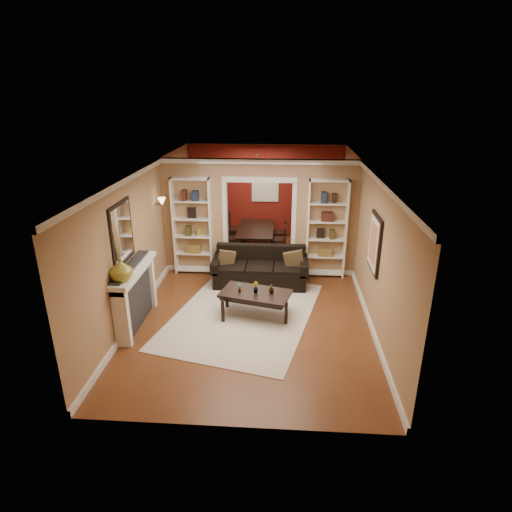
# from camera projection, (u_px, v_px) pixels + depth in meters

# --- Properties ---
(floor) EXTENTS (8.00, 8.00, 0.00)m
(floor) POSITION_uv_depth(u_px,v_px,m) (256.00, 292.00, 9.32)
(floor) COLOR brown
(floor) RESTS_ON ground
(ceiling) EXTENTS (8.00, 8.00, 0.00)m
(ceiling) POSITION_uv_depth(u_px,v_px,m) (256.00, 168.00, 8.34)
(ceiling) COLOR white
(ceiling) RESTS_ON ground
(wall_back) EXTENTS (8.00, 0.00, 8.00)m
(wall_back) POSITION_uv_depth(u_px,v_px,m) (265.00, 191.00, 12.55)
(wall_back) COLOR #A67F58
(wall_back) RESTS_ON ground
(wall_front) EXTENTS (8.00, 0.00, 8.00)m
(wall_front) POSITION_uv_depth(u_px,v_px,m) (232.00, 338.00, 5.11)
(wall_front) COLOR #A67F58
(wall_front) RESTS_ON ground
(wall_left) EXTENTS (0.00, 8.00, 8.00)m
(wall_left) POSITION_uv_depth(u_px,v_px,m) (149.00, 231.00, 8.98)
(wall_left) COLOR #A67F58
(wall_left) RESTS_ON ground
(wall_right) EXTENTS (0.00, 8.00, 8.00)m
(wall_right) POSITION_uv_depth(u_px,v_px,m) (366.00, 236.00, 8.69)
(wall_right) COLOR #A67F58
(wall_right) RESTS_ON ground
(partition_wall) EXTENTS (4.50, 0.15, 2.70)m
(partition_wall) POSITION_uv_depth(u_px,v_px,m) (259.00, 218.00, 9.95)
(partition_wall) COLOR #A67F58
(partition_wall) RESTS_ON floor
(red_back_panel) EXTENTS (4.44, 0.04, 2.64)m
(red_back_panel) POSITION_uv_depth(u_px,v_px,m) (265.00, 192.00, 12.54)
(red_back_panel) COLOR maroon
(red_back_panel) RESTS_ON floor
(dining_window) EXTENTS (0.78, 0.03, 0.98)m
(dining_window) POSITION_uv_depth(u_px,v_px,m) (265.00, 185.00, 12.42)
(dining_window) COLOR #8CA5CC
(dining_window) RESTS_ON wall_back
(area_rug) EXTENTS (3.29, 4.03, 0.01)m
(area_rug) POSITION_uv_depth(u_px,v_px,m) (243.00, 314.00, 8.42)
(area_rug) COLOR beige
(area_rug) RESTS_ON floor
(sofa) EXTENTS (2.13, 0.92, 0.83)m
(sofa) POSITION_uv_depth(u_px,v_px,m) (260.00, 267.00, 9.59)
(sofa) COLOR black
(sofa) RESTS_ON floor
(pillow_left) EXTENTS (0.39, 0.22, 0.37)m
(pillow_left) POSITION_uv_depth(u_px,v_px,m) (226.00, 259.00, 9.55)
(pillow_left) COLOR brown
(pillow_left) RESTS_ON sofa
(pillow_right) EXTENTS (0.42, 0.12, 0.42)m
(pillow_right) POSITION_uv_depth(u_px,v_px,m) (294.00, 260.00, 9.45)
(pillow_right) COLOR brown
(pillow_right) RESTS_ON sofa
(coffee_table) EXTENTS (1.45, 1.01, 0.50)m
(coffee_table) POSITION_uv_depth(u_px,v_px,m) (255.00, 304.00, 8.29)
(coffee_table) COLOR black
(coffee_table) RESTS_ON floor
(plant_left) EXTENTS (0.11, 0.12, 0.19)m
(plant_left) POSITION_uv_depth(u_px,v_px,m) (240.00, 287.00, 8.19)
(plant_left) COLOR #336626
(plant_left) RESTS_ON coffee_table
(plant_center) EXTENTS (0.14, 0.15, 0.22)m
(plant_center) POSITION_uv_depth(u_px,v_px,m) (255.00, 287.00, 8.16)
(plant_center) COLOR #336626
(plant_center) RESTS_ON coffee_table
(plant_right) EXTENTS (0.14, 0.14, 0.19)m
(plant_right) POSITION_uv_depth(u_px,v_px,m) (271.00, 288.00, 8.15)
(plant_right) COLOR #336626
(plant_right) RESTS_ON coffee_table
(bookshelf_left) EXTENTS (0.90, 0.30, 2.30)m
(bookshelf_left) POSITION_uv_depth(u_px,v_px,m) (193.00, 227.00, 9.96)
(bookshelf_left) COLOR white
(bookshelf_left) RESTS_ON floor
(bookshelf_right) EXTENTS (0.90, 0.30, 2.30)m
(bookshelf_right) POSITION_uv_depth(u_px,v_px,m) (326.00, 229.00, 9.76)
(bookshelf_right) COLOR white
(bookshelf_right) RESTS_ON floor
(fireplace) EXTENTS (0.32, 1.70, 1.16)m
(fireplace) POSITION_uv_depth(u_px,v_px,m) (137.00, 297.00, 7.85)
(fireplace) COLOR white
(fireplace) RESTS_ON floor
(vase) EXTENTS (0.47, 0.47, 0.40)m
(vase) POSITION_uv_depth(u_px,v_px,m) (121.00, 270.00, 7.04)
(vase) COLOR olive
(vase) RESTS_ON fireplace
(mirror) EXTENTS (0.03, 0.95, 1.10)m
(mirror) POSITION_uv_depth(u_px,v_px,m) (122.00, 233.00, 7.42)
(mirror) COLOR silver
(mirror) RESTS_ON wall_left
(wall_sconce) EXTENTS (0.18, 0.18, 0.22)m
(wall_sconce) POSITION_uv_depth(u_px,v_px,m) (159.00, 203.00, 9.31)
(wall_sconce) COLOR #FFE0A5
(wall_sconce) RESTS_ON wall_left
(framed_art) EXTENTS (0.04, 0.85, 1.05)m
(framed_art) POSITION_uv_depth(u_px,v_px,m) (374.00, 243.00, 7.69)
(framed_art) COLOR black
(framed_art) RESTS_ON wall_right
(dining_table) EXTENTS (1.74, 0.97, 0.61)m
(dining_table) POSITION_uv_depth(u_px,v_px,m) (257.00, 239.00, 11.74)
(dining_table) COLOR black
(dining_table) RESTS_ON floor
(dining_chair_nw) EXTENTS (0.46, 0.46, 0.80)m
(dining_chair_nw) POSITION_uv_depth(u_px,v_px,m) (236.00, 239.00, 11.46)
(dining_chair_nw) COLOR black
(dining_chair_nw) RESTS_ON floor
(dining_chair_ne) EXTENTS (0.42, 0.42, 0.81)m
(dining_chair_ne) POSITION_uv_depth(u_px,v_px,m) (277.00, 240.00, 11.39)
(dining_chair_ne) COLOR black
(dining_chair_ne) RESTS_ON floor
(dining_chair_sw) EXTENTS (0.58, 0.58, 0.95)m
(dining_chair_sw) POSITION_uv_depth(u_px,v_px,m) (238.00, 229.00, 11.99)
(dining_chair_sw) COLOR black
(dining_chair_sw) RESTS_ON floor
(dining_chair_se) EXTENTS (0.53, 0.53, 0.81)m
(dining_chair_se) POSITION_uv_depth(u_px,v_px,m) (277.00, 232.00, 11.95)
(dining_chair_se) COLOR black
(dining_chair_se) RESTS_ON floor
(chandelier) EXTENTS (0.50, 0.50, 0.30)m
(chandelier) POSITION_uv_depth(u_px,v_px,m) (263.00, 177.00, 11.10)
(chandelier) COLOR #39231A
(chandelier) RESTS_ON ceiling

